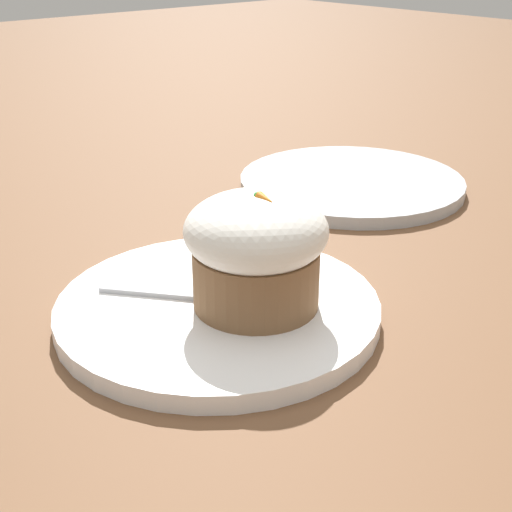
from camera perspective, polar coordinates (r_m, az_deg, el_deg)
name	(u,v)px	position (r m, az deg, el deg)	size (l,w,h in m)	color
ground_plane	(218,317)	(0.56, -3.04, -4.87)	(4.00, 4.00, 0.00)	brown
dessert_plate	(218,308)	(0.56, -3.05, -4.21)	(0.25, 0.25, 0.01)	white
carrot_cake	(256,249)	(0.53, 0.00, 0.55)	(0.11, 0.11, 0.09)	brown
spoon	(205,296)	(0.56, -4.11, -3.19)	(0.11, 0.09, 0.01)	#B7B7BC
side_plate	(351,183)	(0.85, 7.63, 5.84)	(0.26, 0.26, 0.01)	#B2B7BC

